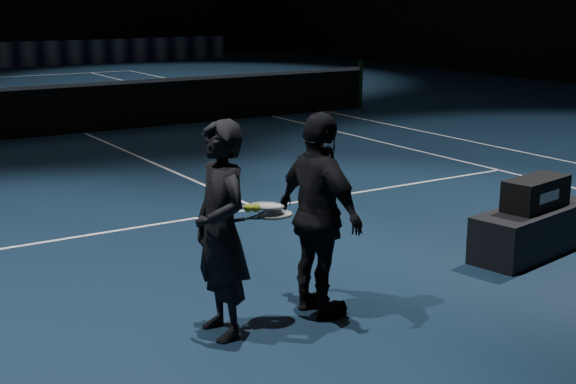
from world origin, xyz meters
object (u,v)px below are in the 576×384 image
racket_bag (536,193)px  player_a (221,230)px  tennis_balls (251,206)px  player_b (320,216)px  racket_upper (266,206)px  racket_lower (275,215)px  player_bench (533,231)px

racket_bag → player_a: (-3.53, -0.11, 0.21)m
racket_bag → tennis_balls: (-3.28, -0.12, 0.36)m
player_b → racket_upper: size_ratio=2.41×
tennis_balls → racket_upper: bearing=10.3°
racket_lower → racket_upper: racket_upper is taller
racket_bag → player_a: bearing=170.8°
player_a → player_b: 0.85m
player_a → player_bench: bearing=93.2°
racket_lower → tennis_balls: bearing=178.5°
player_b → racket_upper: (-0.45, 0.07, 0.12)m
racket_upper → player_b: bearing=-9.1°
player_bench → racket_lower: 3.16m
player_bench → racket_lower: bearing=171.6°
racket_lower → player_b: bearing=0.0°
tennis_balls → racket_bag: bearing=2.1°
racket_bag → tennis_balls: size_ratio=6.40×
player_b → racket_lower: bearing=82.8°
player_bench → player_b: player_b is taller
player_b → racket_upper: player_b is taller
player_bench → racket_upper: 3.21m
racket_lower → tennis_balls: size_ratio=5.67×
tennis_balls → player_a: bearing=177.9°
racket_bag → player_b: bearing=172.4°
player_b → racket_lower: 0.40m
racket_upper → player_a: bearing=-178.3°
racket_bag → player_b: (-2.69, -0.16, 0.21)m
player_bench → racket_bag: racket_bag is taller
player_bench → player_a: bearing=170.8°
player_bench → racket_upper: size_ratio=2.26×
racket_bag → racket_lower: (-3.09, -0.14, 0.26)m
player_a → racket_lower: size_ratio=2.41×
player_bench → racket_lower: (-3.09, -0.14, 0.65)m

